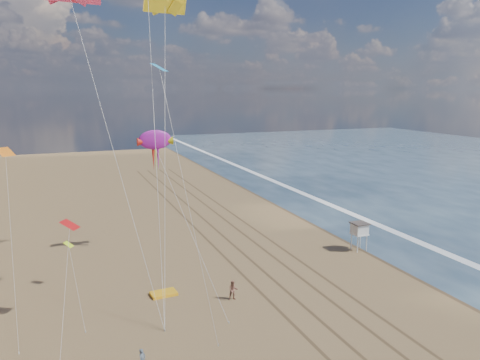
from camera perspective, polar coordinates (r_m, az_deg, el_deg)
name	(u,v)px	position (r m, az deg, el deg)	size (l,w,h in m)	color
wet_sand	(327,216)	(71.63, 10.61, -4.36)	(260.00, 260.00, 0.00)	#42301E
foam	(351,214)	(73.89, 13.38, -4.00)	(260.00, 260.00, 0.00)	white
tracks	(252,251)	(55.83, 1.53, -8.63)	(7.68, 120.00, 0.01)	brown
lifeguard_stand	(359,229)	(56.99, 14.36, -5.83)	(1.87, 1.87, 3.38)	white
grounded_kite	(164,293)	(45.23, -9.29, -13.49)	(2.35, 1.50, 0.27)	#FFB015
show_kite	(155,140)	(53.62, -10.30, 4.80)	(4.08, 10.09, 22.88)	#A0189C
kite_flyer_a	(142,360)	(34.50, -11.83, -20.67)	(0.59, 0.39, 1.61)	#525F6A
kite_flyer_b	(233,290)	(43.46, -0.84, -13.28)	(0.88, 0.69, 1.81)	#9A614E
small_kites	(78,160)	(40.82, -19.11, 2.28)	(14.07, 8.86, 16.93)	orange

